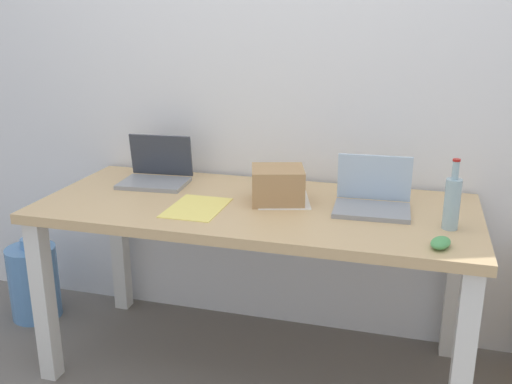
{
  "coord_description": "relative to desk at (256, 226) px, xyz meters",
  "views": [
    {
      "loc": [
        0.6,
        -2.14,
        1.5
      ],
      "look_at": [
        0.0,
        0.0,
        0.8
      ],
      "focal_mm": 40.61,
      "sensor_mm": 36.0,
      "label": 1
    }
  ],
  "objects": [
    {
      "name": "back_wall",
      "position": [
        0.0,
        0.44,
        0.65
      ],
      "size": [
        5.2,
        0.08,
        2.6
      ],
      "primitive_type": "cube",
      "color": "white",
      "rests_on": "ground"
    },
    {
      "name": "paper_yellow_folder",
      "position": [
        -0.21,
        -0.11,
        0.1
      ],
      "size": [
        0.21,
        0.3,
        0.0
      ],
      "primitive_type": "cube",
      "rotation": [
        0.0,
        0.0,
        -0.0
      ],
      "color": "#F4E06B",
      "rests_on": "desk"
    },
    {
      "name": "water_cooler_jug",
      "position": [
        -1.2,
        0.11,
        -0.46
      ],
      "size": [
        0.24,
        0.24,
        0.42
      ],
      "color": "#598CC6",
      "rests_on": "ground"
    },
    {
      "name": "paper_sheet_near_back",
      "position": [
        0.09,
        0.1,
        0.1
      ],
      "size": [
        0.28,
        0.34,
        0.0
      ],
      "primitive_type": "cube",
      "rotation": [
        0.0,
        0.0,
        0.28
      ],
      "color": "white",
      "rests_on": "desk"
    },
    {
      "name": "laptop_left",
      "position": [
        -0.52,
        0.16,
        0.14
      ],
      "size": [
        0.31,
        0.25,
        0.21
      ],
      "color": "gray",
      "rests_on": "desk"
    },
    {
      "name": "desk",
      "position": [
        0.0,
        0.0,
        0.0
      ],
      "size": [
        1.76,
        0.76,
        0.75
      ],
      "color": "tan",
      "rests_on": "ground"
    },
    {
      "name": "laptop_right",
      "position": [
        0.46,
        0.05,
        0.14
      ],
      "size": [
        0.3,
        0.24,
        0.2
      ],
      "color": "gray",
      "rests_on": "desk"
    },
    {
      "name": "beer_bottle",
      "position": [
        0.75,
        -0.08,
        0.2
      ],
      "size": [
        0.06,
        0.06,
        0.26
      ],
      "color": "#99B7C1",
      "rests_on": "desk"
    },
    {
      "name": "computer_mouse",
      "position": [
        0.71,
        -0.27,
        0.11
      ],
      "size": [
        0.09,
        0.11,
        0.03
      ],
      "primitive_type": "ellipsoid",
      "rotation": [
        0.0,
        0.0,
        -0.32
      ],
      "color": "#4C9E56",
      "rests_on": "desk"
    },
    {
      "name": "cardboard_box",
      "position": [
        0.08,
        0.05,
        0.17
      ],
      "size": [
        0.25,
        0.24,
        0.14
      ],
      "primitive_type": "cube",
      "rotation": [
        0.0,
        0.0,
        0.28
      ],
      "color": "tan",
      "rests_on": "desk"
    },
    {
      "name": "ground_plane",
      "position": [
        0.0,
        0.0,
        -0.65
      ],
      "size": [
        8.0,
        8.0,
        0.0
      ],
      "primitive_type": "plane",
      "color": "slate"
    }
  ]
}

